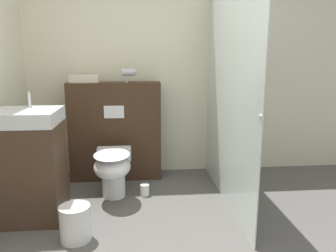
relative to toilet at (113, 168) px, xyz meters
The scene contains 9 objects.
wall_back 1.30m from the toilet, 62.95° to the left, with size 8.00×0.06×2.50m.
partition_panel 0.63m from the toilet, 90.37° to the left, with size 1.04×0.28×1.14m.
shower_glass 1.35m from the toilet, ahead, with size 0.04×1.81×2.12m.
toilet is the anchor object (origin of this frame).
sink_vanity 0.79m from the toilet, 152.77° to the right, with size 0.55×0.51×1.12m.
hair_drier 1.09m from the toilet, 72.13° to the left, with size 0.17×0.08×0.16m.
folded_towel 1.09m from the toilet, 119.69° to the left, with size 0.32×0.16×0.08m.
spare_toilet_roll 0.41m from the toilet, ahead, with size 0.09×0.09×0.12m.
waste_bin 0.83m from the toilet, 107.27° to the right, with size 0.24×0.24×0.29m.
Camera 1 is at (-0.13, -2.06, 1.43)m, focal length 35.00 mm.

